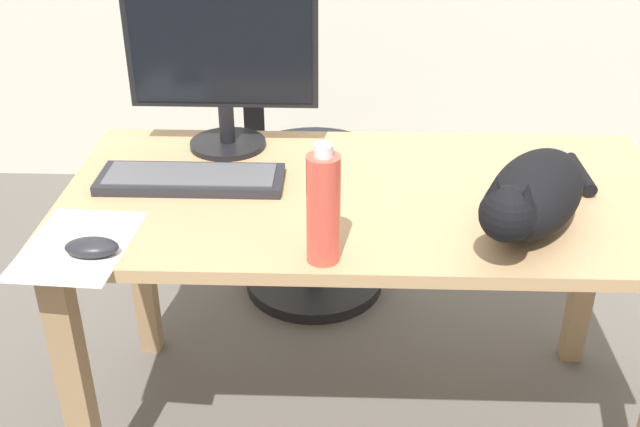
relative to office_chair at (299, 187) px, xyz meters
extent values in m
plane|color=#59544F|center=(0.21, -0.66, -0.40)|extent=(8.00, 8.00, 0.00)
cube|color=tan|center=(0.21, -0.66, 0.31)|extent=(1.44, 0.72, 0.03)
cube|color=#977752|center=(-0.45, -0.96, -0.05)|extent=(0.06, 0.06, 0.69)
cube|color=#977752|center=(-0.45, -0.37, -0.05)|extent=(0.06, 0.06, 0.69)
cube|color=#977752|center=(0.87, -0.37, -0.05)|extent=(0.06, 0.06, 0.69)
cylinder|color=black|center=(0.05, 0.01, -0.38)|extent=(0.48, 0.48, 0.04)
cylinder|color=black|center=(0.05, 0.01, -0.17)|extent=(0.06, 0.06, 0.46)
cylinder|color=black|center=(0.05, 0.01, 0.09)|extent=(0.44, 0.44, 0.06)
cube|color=black|center=(-0.14, -0.02, 0.32)|extent=(0.10, 0.36, 0.40)
cylinder|color=black|center=(-0.16, -0.42, 0.33)|extent=(0.20, 0.20, 0.01)
cylinder|color=black|center=(-0.16, -0.42, 0.39)|extent=(0.04, 0.04, 0.10)
cube|color=black|center=(-0.16, -0.42, 0.59)|extent=(0.48, 0.03, 0.30)
cube|color=black|center=(-0.16, -0.43, 0.59)|extent=(0.45, 0.01, 0.27)
cube|color=#232328|center=(-0.22, -0.64, 0.34)|extent=(0.44, 0.15, 0.02)
cube|color=#515156|center=(-0.22, -0.64, 0.35)|extent=(0.40, 0.12, 0.00)
ellipsoid|color=black|center=(0.56, -0.81, 0.40)|extent=(0.33, 0.40, 0.15)
sphere|color=black|center=(0.46, -0.99, 0.45)|extent=(0.11, 0.11, 0.11)
cone|color=black|center=(0.48, -1.01, 0.50)|extent=(0.04, 0.04, 0.04)
cone|color=black|center=(0.43, -0.98, 0.50)|extent=(0.04, 0.04, 0.04)
cylinder|color=black|center=(0.72, -0.59, 0.35)|extent=(0.03, 0.18, 0.03)
ellipsoid|color=#232328|center=(-0.36, -0.97, 0.35)|extent=(0.11, 0.06, 0.04)
cube|color=white|center=(-0.40, -0.93, 0.33)|extent=(0.23, 0.31, 0.00)
cylinder|color=#D84C3D|center=(0.11, -0.97, 0.44)|extent=(0.07, 0.07, 0.23)
cylinder|color=silver|center=(0.11, -0.97, 0.57)|extent=(0.04, 0.04, 0.02)
camera|label=1|loc=(0.15, -2.24, 1.14)|focal=42.29mm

